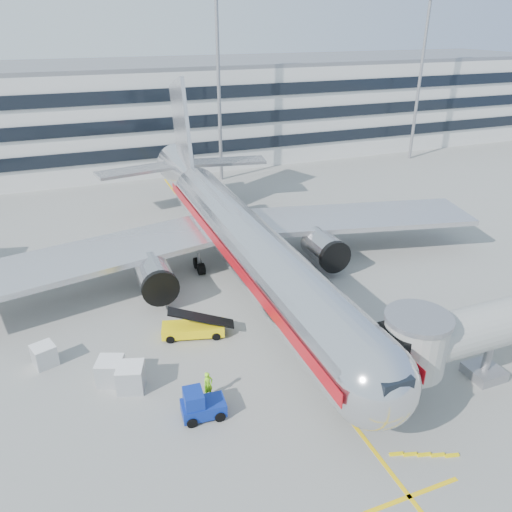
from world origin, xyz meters
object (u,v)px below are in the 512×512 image
object	(u,v)px
baggage_tug	(200,405)
cargo_container_right	(44,355)
main_jet	(238,234)
cargo_container_left	(111,371)
cargo_container_front	(131,377)
belt_loader	(193,328)
ramp_worker	(208,385)

from	to	relation	value
baggage_tug	cargo_container_right	size ratio (longest dim) A/B	1.49
main_jet	cargo_container_left	world-z (taller)	main_jet
baggage_tug	cargo_container_front	xyz separation A→B (m)	(-3.50, 4.08, 0.04)
belt_loader	ramp_worker	world-z (taller)	belt_loader
belt_loader	baggage_tug	distance (m)	8.66
cargo_container_right	baggage_tug	bearing A→B (deg)	-45.32
baggage_tug	ramp_worker	bearing A→B (deg)	58.08
cargo_container_front	cargo_container_left	bearing A→B (deg)	134.30
belt_loader	baggage_tug	size ratio (longest dim) A/B	1.85
belt_loader	ramp_worker	xyz separation A→B (m)	(-0.86, -6.99, 0.27)
ramp_worker	baggage_tug	bearing A→B (deg)	-141.94
cargo_container_left	cargo_container_front	world-z (taller)	cargo_container_front
belt_loader	ramp_worker	size ratio (longest dim) A/B	2.69
baggage_tug	cargo_container_right	world-z (taller)	baggage_tug
cargo_container_left	ramp_worker	distance (m)	6.73
belt_loader	cargo_container_front	xyz separation A→B (m)	(-5.29, -4.39, 0.23)
main_jet	belt_loader	distance (m)	10.85
cargo_container_right	cargo_container_left	bearing A→B (deg)	-41.20
cargo_container_left	cargo_container_right	bearing A→B (deg)	138.80
belt_loader	cargo_container_front	bearing A→B (deg)	-140.30
baggage_tug	cargo_container_right	bearing A→B (deg)	134.68
main_jet	cargo_container_front	bearing A→B (deg)	-133.75
baggage_tug	cargo_container_left	xyz separation A→B (m)	(-4.65, 5.26, 0.02)
cargo_container_left	cargo_container_right	size ratio (longest dim) A/B	1.16
belt_loader	ramp_worker	distance (m)	7.05
cargo_container_left	ramp_worker	size ratio (longest dim) A/B	1.13
belt_loader	baggage_tug	xyz separation A→B (m)	(-1.79, -8.47, 0.19)
main_jet	baggage_tug	distance (m)	18.68
cargo_container_left	cargo_container_right	distance (m)	5.42
main_jet	baggage_tug	world-z (taller)	main_jet
cargo_container_right	cargo_container_front	bearing A→B (deg)	-42.24
belt_loader	cargo_container_right	distance (m)	10.52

